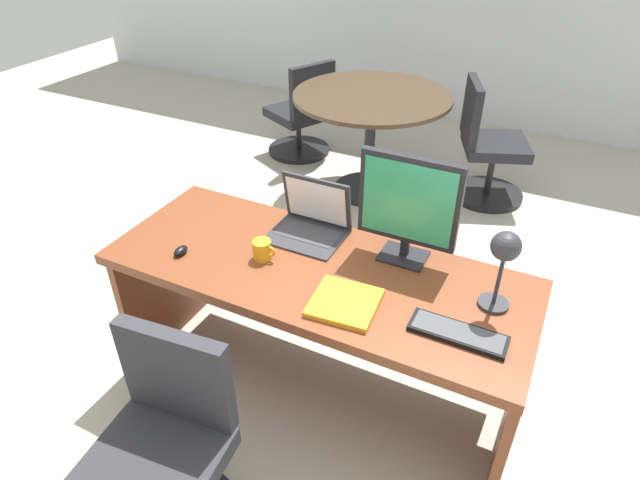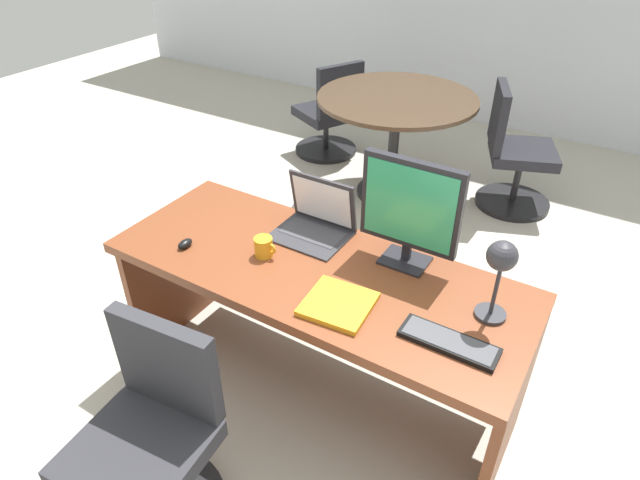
% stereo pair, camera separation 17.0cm
% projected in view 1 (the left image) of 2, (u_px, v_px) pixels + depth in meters
% --- Properties ---
extents(ground, '(12.00, 12.00, 0.00)m').
position_uv_depth(ground, '(412.00, 238.00, 3.85)').
color(ground, '#B7B2A3').
extents(desk, '(1.84, 0.71, 0.76)m').
position_uv_depth(desk, '(321.00, 297.00, 2.46)').
color(desk, brown).
rests_on(desk, ground).
extents(monitor, '(0.43, 0.16, 0.48)m').
position_uv_depth(monitor, '(409.00, 204.00, 2.22)').
color(monitor, black).
rests_on(monitor, desk).
extents(laptop, '(0.34, 0.27, 0.26)m').
position_uv_depth(laptop, '(313.00, 216.00, 2.51)').
color(laptop, '#2D2D33').
rests_on(laptop, desk).
extents(keyboard, '(0.36, 0.12, 0.02)m').
position_uv_depth(keyboard, '(458.00, 333.00, 1.97)').
color(keyboard, black).
rests_on(keyboard, desk).
extents(mouse, '(0.04, 0.08, 0.03)m').
position_uv_depth(mouse, '(181.00, 251.00, 2.39)').
color(mouse, black).
rests_on(mouse, desk).
extents(desk_lamp, '(0.12, 0.14, 0.35)m').
position_uv_depth(desk_lamp, '(504.00, 256.00, 1.95)').
color(desk_lamp, '#2D2D33').
rests_on(desk_lamp, desk).
extents(book, '(0.27, 0.27, 0.02)m').
position_uv_depth(book, '(345.00, 303.00, 2.11)').
color(book, orange).
rests_on(book, desk).
extents(coffee_mug, '(0.11, 0.08, 0.09)m').
position_uv_depth(coffee_mug, '(262.00, 250.00, 2.35)').
color(coffee_mug, orange).
rests_on(coffee_mug, desk).
extents(office_chair, '(0.56, 0.56, 0.86)m').
position_uv_depth(office_chair, '(164.00, 463.00, 2.00)').
color(office_chair, black).
rests_on(office_chair, ground).
extents(meeting_table, '(1.17, 1.17, 0.81)m').
position_uv_depth(meeting_table, '(371.00, 120.00, 4.07)').
color(meeting_table, black).
rests_on(meeting_table, ground).
extents(meeting_chair_near, '(0.61, 0.60, 0.92)m').
position_uv_depth(meeting_chair_near, '(486.00, 152.00, 4.14)').
color(meeting_chair_near, black).
rests_on(meeting_chair_near, ground).
extents(meeting_chair_far, '(0.63, 0.62, 0.85)m').
position_uv_depth(meeting_chair_far, '(302.00, 119.00, 4.81)').
color(meeting_chair_far, black).
rests_on(meeting_chair_far, ground).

